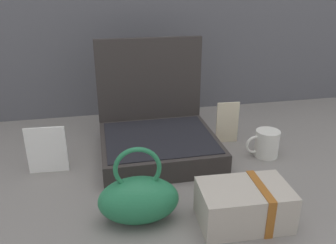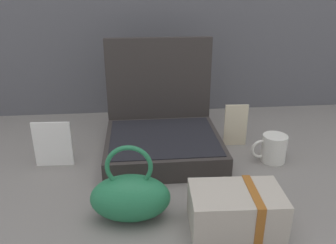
% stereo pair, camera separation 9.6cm
% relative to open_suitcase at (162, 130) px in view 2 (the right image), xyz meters
% --- Properties ---
extents(ground_plane, '(6.00, 6.00, 0.00)m').
position_rel_open_suitcase_xyz_m(ground_plane, '(0.01, -0.16, -0.08)').
color(ground_plane, slate).
extents(open_suitcase, '(0.38, 0.36, 0.37)m').
position_rel_open_suitcase_xyz_m(open_suitcase, '(0.00, 0.00, 0.00)').
color(open_suitcase, '#332D2B').
rests_on(open_suitcase, ground_plane).
extents(teal_pouch_handbag, '(0.20, 0.13, 0.20)m').
position_rel_open_suitcase_xyz_m(teal_pouch_handbag, '(-0.11, -0.36, -0.01)').
color(teal_pouch_handbag, '#237247').
rests_on(teal_pouch_handbag, ground_plane).
extents(cream_toiletry_bag, '(0.22, 0.15, 0.10)m').
position_rel_open_suitcase_xyz_m(cream_toiletry_bag, '(0.14, -0.42, -0.03)').
color(cream_toiletry_bag, '#B2A899').
rests_on(cream_toiletry_bag, ground_plane).
extents(coffee_mug, '(0.12, 0.08, 0.09)m').
position_rel_open_suitcase_xyz_m(coffee_mug, '(0.35, -0.11, -0.03)').
color(coffee_mug, silver).
rests_on(coffee_mug, ground_plane).
extents(info_card_left, '(0.12, 0.01, 0.15)m').
position_rel_open_suitcase_xyz_m(info_card_left, '(-0.35, -0.07, -0.00)').
color(info_card_left, white).
rests_on(info_card_left, ground_plane).
extents(poster_card_right, '(0.08, 0.01, 0.15)m').
position_rel_open_suitcase_xyz_m(poster_card_right, '(0.26, 0.02, 0.00)').
color(poster_card_right, beige).
rests_on(poster_card_right, ground_plane).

